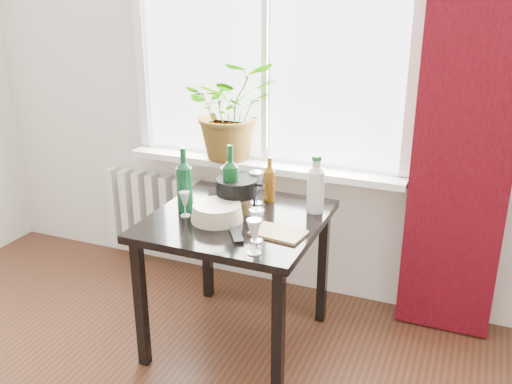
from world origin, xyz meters
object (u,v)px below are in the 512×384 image
at_px(cleaning_bottle, 316,183).
at_px(wineglass_front_left, 185,204).
at_px(tv_remote, 237,236).
at_px(bottle_amber, 270,179).
at_px(wineglass_far_right, 254,236).
at_px(fondue_pot, 237,194).
at_px(radiator, 161,213).
at_px(wine_bottle_right, 231,178).
at_px(wineglass_back_left, 227,181).
at_px(potted_plant, 232,109).
at_px(table, 237,233).
at_px(wineglass_front_right, 257,225).
at_px(plate_stack, 217,213).
at_px(wine_bottle_left, 184,179).
at_px(cutting_board, 278,233).
at_px(wineglass_back_center, 257,187).

bearing_deg(cleaning_bottle, wineglass_front_left, -152.45).
bearing_deg(tv_remote, bottle_amber, 60.26).
bearing_deg(wineglass_far_right, fondue_pot, 122.43).
height_order(cleaning_bottle, wineglass_far_right, cleaning_bottle).
distance_m(radiator, wine_bottle_right, 1.11).
xyz_separation_m(wineglass_far_right, wineglass_back_left, (-0.41, 0.60, 0.00)).
xyz_separation_m(bottle_amber, tv_remote, (0.03, -0.50, -0.12)).
height_order(potted_plant, bottle_amber, potted_plant).
xyz_separation_m(potted_plant, wineglass_front_left, (0.06, -0.70, -0.34)).
bearing_deg(radiator, fondue_pot, -33.39).
xyz_separation_m(radiator, table, (0.85, -0.63, 0.27)).
xyz_separation_m(wine_bottle_right, wineglass_front_right, (0.27, -0.30, -0.10)).
distance_m(wineglass_front_right, wineglass_back_left, 0.61).
xyz_separation_m(radiator, bottle_amber, (0.92, -0.36, 0.48)).
height_order(wineglass_far_right, plate_stack, wineglass_far_right).
bearing_deg(wineglass_far_right, wine_bottle_left, 148.19).
bearing_deg(radiator, cutting_board, -33.77).
bearing_deg(plate_stack, bottle_amber, 67.39).
height_order(table, fondue_pot, fondue_pot).
relative_size(potted_plant, cutting_board, 2.41).
xyz_separation_m(wineglass_far_right, cutting_board, (0.03, 0.23, -0.08)).
bearing_deg(wine_bottle_right, wineglass_front_right, -48.27).
bearing_deg(wineglass_back_left, potted_plant, 109.82).
distance_m(wineglass_back_center, cutting_board, 0.42).
bearing_deg(tv_remote, plate_stack, 106.67).
bearing_deg(wineglass_back_center, plate_stack, -108.54).
bearing_deg(cleaning_bottle, wineglass_back_center, -178.23).
bearing_deg(wineglass_front_right, cleaning_bottle, 72.18).
relative_size(wineglass_back_left, tv_remote, 1.08).
height_order(wine_bottle_right, cleaning_bottle, wine_bottle_right).
distance_m(table, fondue_pot, 0.20).
relative_size(wineglass_back_center, plate_stack, 0.71).
xyz_separation_m(radiator, cleaning_bottle, (1.20, -0.41, 0.51)).
xyz_separation_m(radiator, wineglass_front_left, (0.60, -0.72, 0.43)).
relative_size(wineglass_far_right, wineglass_back_center, 0.89).
bearing_deg(wineglass_front_right, wineglass_back_center, 112.28).
xyz_separation_m(wine_bottle_left, fondue_pot, (0.24, 0.12, -0.09)).
bearing_deg(fondue_pot, radiator, 164.32).
relative_size(potted_plant, wineglass_front_left, 4.50).
bearing_deg(wineglass_far_right, table, 124.83).
relative_size(radiator, wineglass_back_center, 4.34).
bearing_deg(wineglass_back_center, wineglass_far_right, -68.74).
distance_m(plate_stack, fondue_pot, 0.18).
xyz_separation_m(cleaning_bottle, wineglass_back_left, (-0.52, 0.04, -0.07)).
height_order(wineglass_back_center, tv_remote, wineglass_back_center).
xyz_separation_m(table, cleaning_bottle, (0.35, 0.22, 0.25)).
distance_m(tv_remote, cutting_board, 0.20).
distance_m(table, wine_bottle_left, 0.39).
relative_size(wine_bottle_right, plate_stack, 1.37).
relative_size(table, plate_stack, 3.26).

